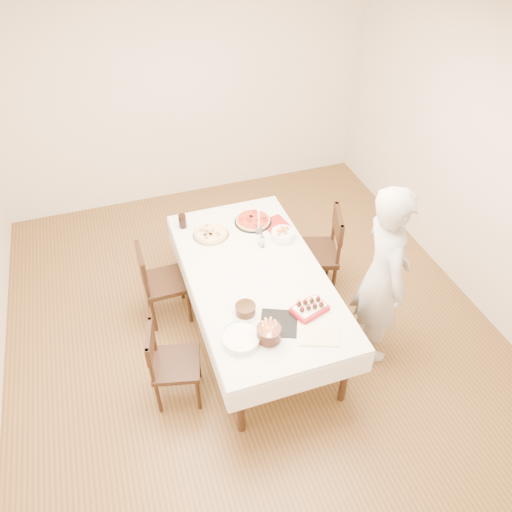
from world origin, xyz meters
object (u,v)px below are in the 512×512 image
object	(u,v)px
pizza_white	(211,234)
cola_glass	(182,221)
dining_table	(256,304)
pasta_bowl	(283,235)
chair_right_savory	(314,253)
pizza_pepperoni	(253,220)
taper_candle	(259,221)
layer_cake	(246,310)
chair_left_dessert	(176,364)
person	(383,276)
strawberry_box	(310,308)
birthday_cake	(269,330)
chair_left_savory	(165,282)

from	to	relation	value
pizza_white	cola_glass	bearing A→B (deg)	135.36
dining_table	pasta_bowl	size ratio (longest dim) A/B	9.82
chair_right_savory	pizza_pepperoni	size ratio (longest dim) A/B	2.66
taper_candle	layer_cake	world-z (taller)	taper_candle
taper_candle	dining_table	bearing A→B (deg)	-111.23
chair_left_dessert	chair_right_savory	bearing A→B (deg)	-138.64
taper_candle	person	bearing A→B (deg)	-54.24
person	strawberry_box	size ratio (longest dim) A/B	6.34
person	pasta_bowl	distance (m)	1.03
cola_glass	birthday_cake	xyz separation A→B (m)	(0.31, -1.57, 0.03)
chair_left_dessert	chair_left_savory	bearing A→B (deg)	-82.21
layer_cake	birthday_cake	size ratio (longest dim) A/B	1.12
chair_left_savory	birthday_cake	bearing A→B (deg)	115.63
chair_left_savory	pasta_bowl	bearing A→B (deg)	173.91
pizza_white	chair_left_savory	bearing A→B (deg)	-163.76
chair_left_savory	cola_glass	size ratio (longest dim) A/B	6.24
layer_cake	strawberry_box	size ratio (longest dim) A/B	0.77
dining_table	taper_candle	distance (m)	0.77
dining_table	chair_left_savory	bearing A→B (deg)	146.31
chair_left_dessert	cola_glass	xyz separation A→B (m)	(0.38, 1.31, 0.42)
chair_left_dessert	cola_glass	distance (m)	1.42
person	birthday_cake	size ratio (longest dim) A/B	9.28
dining_table	chair_left_savory	size ratio (longest dim) A/B	2.49
cola_glass	strawberry_box	xyz separation A→B (m)	(0.72, -1.41, -0.03)
chair_left_dessert	taper_candle	bearing A→B (deg)	-123.00
chair_right_savory	cola_glass	xyz separation A→B (m)	(-1.18, 0.48, 0.34)
taper_candle	cola_glass	world-z (taller)	taper_candle
pizza_white	strawberry_box	xyz separation A→B (m)	(0.50, -1.19, 0.01)
chair_left_savory	chair_left_dessert	size ratio (longest dim) A/B	1.07
chair_left_dessert	pizza_white	distance (m)	1.30
pizza_pepperoni	birthday_cake	size ratio (longest dim) A/B	1.95
pizza_pepperoni	pasta_bowl	distance (m)	0.38
pizza_white	pasta_bowl	xyz separation A→B (m)	(0.63, -0.25, 0.02)
person	pizza_pepperoni	distance (m)	1.40
chair_left_savory	pizza_pepperoni	bearing A→B (deg)	-167.72
chair_left_savory	pizza_white	size ratio (longest dim) A/B	2.50
taper_candle	cola_glass	size ratio (longest dim) A/B	2.06
chair_left_savory	person	size ratio (longest dim) A/B	0.49
pizza_pepperoni	taper_candle	distance (m)	0.21
cola_glass	strawberry_box	distance (m)	1.58
dining_table	cola_glass	world-z (taller)	cola_glass
chair_left_dessert	layer_cake	bearing A→B (deg)	-162.67
chair_left_dessert	strawberry_box	distance (m)	1.16
chair_left_dessert	cola_glass	world-z (taller)	cola_glass
chair_left_dessert	person	size ratio (longest dim) A/B	0.46
chair_left_savory	birthday_cake	xyz separation A→B (m)	(0.60, -1.20, 0.42)
birthday_cake	pizza_pepperoni	bearing A→B (deg)	76.22
chair_left_dessert	person	distance (m)	1.83
chair_right_savory	taper_candle	distance (m)	0.68
pizza_white	pizza_pepperoni	world-z (taller)	same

